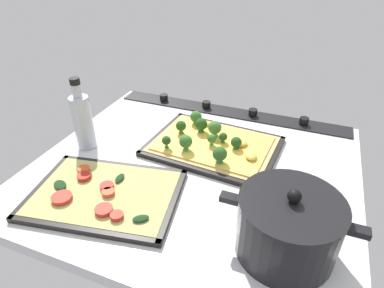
# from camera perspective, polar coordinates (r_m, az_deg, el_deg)

# --- Properties ---
(ground_plane) EXTENTS (0.79, 0.71, 0.03)m
(ground_plane) POSITION_cam_1_polar(r_m,az_deg,el_deg) (0.84, 0.41, -4.69)
(ground_plane) COLOR silver
(stove_control_panel) EXTENTS (0.76, 0.07, 0.03)m
(stove_control_panel) POSITION_cam_1_polar(r_m,az_deg,el_deg) (1.09, 6.50, 5.77)
(stove_control_panel) COLOR black
(stove_control_panel) RESTS_ON ground_plane
(baking_tray_front) EXTENTS (0.36, 0.28, 0.01)m
(baking_tray_front) POSITION_cam_1_polar(r_m,az_deg,el_deg) (0.90, 3.76, -0.54)
(baking_tray_front) COLOR black
(baking_tray_front) RESTS_ON ground_plane
(broccoli_pizza) EXTENTS (0.33, 0.25, 0.06)m
(broccoli_pizza) POSITION_cam_1_polar(r_m,az_deg,el_deg) (0.89, 3.48, 0.41)
(broccoli_pizza) COLOR tan
(broccoli_pizza) RESTS_ON baking_tray_front
(baking_tray_back) EXTENTS (0.36, 0.28, 0.01)m
(baking_tray_back) POSITION_cam_1_polar(r_m,az_deg,el_deg) (0.76, -14.95, -8.68)
(baking_tray_back) COLOR black
(baking_tray_back) RESTS_ON ground_plane
(veggie_pizza_back) EXTENTS (0.33, 0.25, 0.02)m
(veggie_pizza_back) POSITION_cam_1_polar(r_m,az_deg,el_deg) (0.76, -15.32, -8.33)
(veggie_pizza_back) COLOR tan
(veggie_pizza_back) RESTS_ON baking_tray_back
(cooking_pot) EXTENTS (0.25, 0.18, 0.14)m
(cooking_pot) POSITION_cam_1_polar(r_m,az_deg,el_deg) (0.62, 16.44, -13.68)
(cooking_pot) COLOR black
(cooking_pot) RESTS_ON ground_plane
(oil_bottle) EXTENTS (0.05, 0.05, 0.20)m
(oil_bottle) POSITION_cam_1_polar(r_m,az_deg,el_deg) (0.91, -18.62, 3.92)
(oil_bottle) COLOR #B7BCC6
(oil_bottle) RESTS_ON ground_plane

